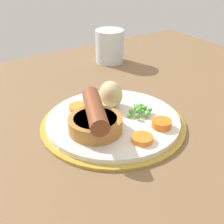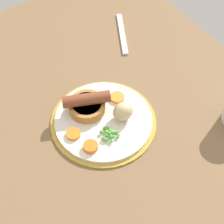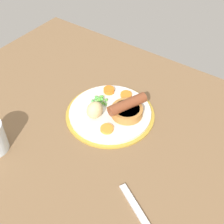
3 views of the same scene
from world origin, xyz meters
The scene contains 9 objects.
dining_table centered at (0.00, 0.00, 1.50)cm, with size 110.00×80.00×3.00cm, color brown.
dinner_plate centered at (0.16, 4.21, 3.57)cm, with size 26.31×26.31×1.40cm.
sausage_pudding centered at (4.73, 5.99, 6.61)cm, with size 9.14×11.95×5.57cm.
pea_pile centered at (-4.92, 5.62, 5.36)cm, with size 5.04×4.35×1.75cm.
potato_chunk_0 centered at (-2.32, 0.09, 6.94)cm, with size 5.12×4.21×5.09cm, color #CCB77F.
carrot_slice_0 centered at (-0.15, 12.72, 4.84)cm, with size 3.50×3.50×0.88cm, color orange.
carrot_slice_1 centered at (3.57, -2.30, 4.81)cm, with size 3.63×3.63×0.83cm, color orange.
carrot_slice_2 centered at (-5.42, 11.18, 5.04)cm, with size 3.44×3.44×1.28cm, color orange.
fork centered at (24.55, -18.18, 3.30)cm, with size 18.00×1.60×0.60cm, color silver.
Camera 2 is at (-46.55, 32.34, 78.73)cm, focal length 60.00 mm.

